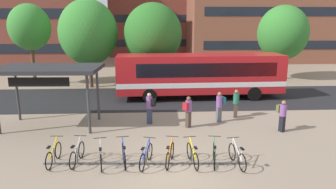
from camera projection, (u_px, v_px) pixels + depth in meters
ground at (172, 168)px, 11.90m from camera, size 200.00×200.00×0.00m
bus_lane_asphalt at (162, 98)px, 22.65m from camera, size 80.00×7.20×0.01m
city_bus at (199, 74)px, 22.37m from camera, size 12.09×2.91×3.20m
bike_rack at (146, 162)px, 12.19m from camera, size 8.18×0.49×0.70m
parked_bicycle_yellow_0 at (54, 155)px, 12.18m from camera, size 0.52×1.72×0.99m
parked_bicycle_silver_1 at (77, 154)px, 12.22m from camera, size 0.52×1.72×0.99m
parked_bicycle_silver_2 at (101, 157)px, 12.00m from camera, size 0.52×1.71×0.99m
parked_bicycle_blue_3 at (124, 155)px, 12.13m from camera, size 0.52×1.71×0.99m
parked_bicycle_blue_4 at (146, 156)px, 12.04m from camera, size 0.65×1.67×0.99m
parked_bicycle_orange_5 at (170, 155)px, 12.16m from camera, size 0.60×1.68×0.99m
parked_bicycle_yellow_6 at (193, 155)px, 12.12m from camera, size 0.52×1.71×0.99m
parked_bicycle_green_7 at (214, 155)px, 12.18m from camera, size 0.52×1.71×0.99m
parked_bicycle_white_8 at (237, 156)px, 12.03m from camera, size 0.52×1.71×0.99m
transit_shelter at (48, 71)px, 15.90m from camera, size 5.45×3.25×3.25m
commuter_red_pack_0 at (188, 110)px, 16.20m from camera, size 0.58×0.59×1.70m
commuter_grey_pack_1 at (236, 101)px, 17.95m from camera, size 0.41×0.57×1.68m
commuter_olive_pack_2 at (282, 114)px, 15.63m from camera, size 0.51×0.60×1.66m
commuter_black_pack_3 at (150, 106)px, 16.80m from camera, size 0.60×0.47×1.76m
commuter_teal_pack_4 at (220, 105)px, 17.10m from camera, size 0.60×0.49×1.74m
street_tree_0 at (30, 27)px, 26.25m from camera, size 3.52×3.52×7.01m
street_tree_1 at (283, 33)px, 29.06m from camera, size 4.72×4.72×7.03m
street_tree_2 at (153, 34)px, 25.12m from camera, size 4.75×4.75×7.04m
street_tree_3 at (88, 32)px, 25.29m from camera, size 4.81×4.81×7.33m
building_left_wing at (15, 2)px, 39.99m from camera, size 18.80×11.95×15.97m
building_centre_block at (160, 10)px, 51.84m from camera, size 15.85×11.51×14.79m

